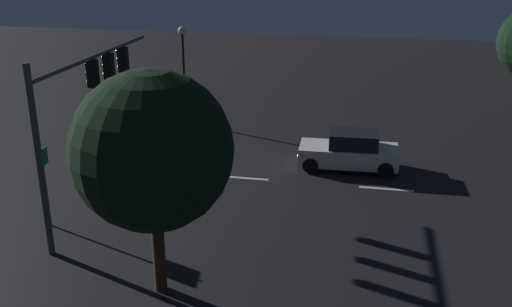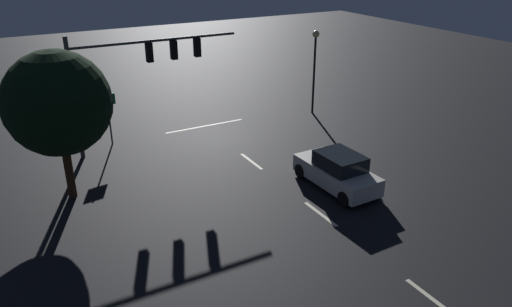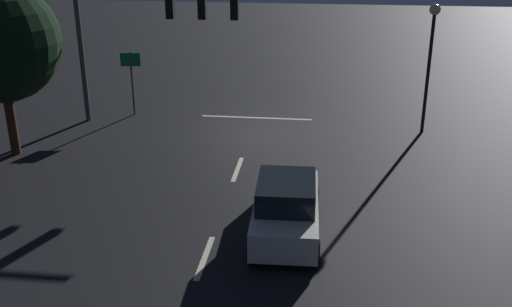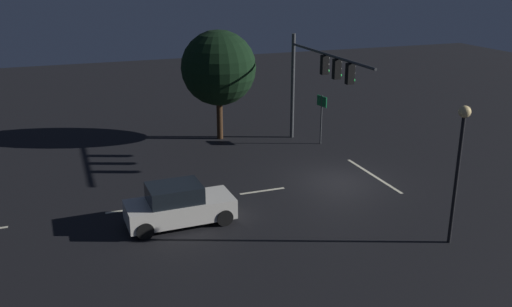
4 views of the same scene
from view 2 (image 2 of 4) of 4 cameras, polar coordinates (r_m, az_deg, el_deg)
ground_plane at (r=28.50m, az=-4.37°, el=2.00°), size 80.00×80.00×0.00m
traffic_signal_assembly at (r=26.50m, az=-13.48°, el=10.01°), size 9.00×0.47×6.24m
lane_dash_far at (r=25.19m, az=-0.53°, el=-0.91°), size 0.16×2.20×0.01m
lane_dash_mid at (r=20.70m, az=7.47°, el=-6.93°), size 0.16×2.20×0.01m
lane_dash_near at (r=17.16m, az=19.71°, el=-15.54°), size 0.16×2.20×0.01m
stop_bar at (r=30.14m, az=-5.91°, el=3.18°), size 5.00×0.16×0.01m
car_approaching at (r=22.59m, az=9.37°, el=-2.04°), size 2.01×4.41×1.70m
street_lamp_left_kerb at (r=31.57m, az=6.82°, el=11.06°), size 0.44×0.44×5.30m
route_sign at (r=27.77m, az=-16.73°, el=5.05°), size 0.90×0.19×2.90m
tree_right_near at (r=21.72m, az=-21.94°, el=5.38°), size 4.39×4.39×6.49m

